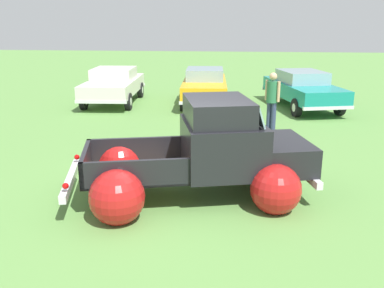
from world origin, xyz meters
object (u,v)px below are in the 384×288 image
Objects in this scene: show_car_2 at (303,88)px; spectator_0 at (272,97)px; vintage_pickup_truck at (209,158)px; show_car_1 at (205,85)px; show_car_0 at (114,84)px.

show_car_2 is 2.74× the size of spectator_0.
show_car_2 is at bearing 57.41° from vintage_pickup_truck.
spectator_0 reaches higher than show_car_1.
show_car_2 is (3.07, 9.04, 0.03)m from vintage_pickup_truck.
show_car_0 is 7.30m from spectator_0.
show_car_1 is 4.79m from spectator_0.
vintage_pickup_truck is 1.00× the size of show_car_2.
vintage_pickup_truck is 1.10× the size of show_car_0.
show_car_0 is 7.62m from show_car_2.
show_car_1 and show_car_2 have the same top height.
show_car_0 is 2.50× the size of spectator_0.
vintage_pickup_truck is 9.55m from show_car_2.
vintage_pickup_truck is 2.75× the size of spectator_0.
vintage_pickup_truck is 10.33m from show_car_0.
spectator_0 reaches higher than show_car_0.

